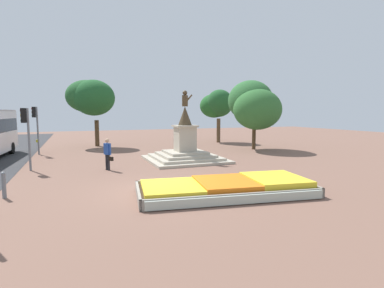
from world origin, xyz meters
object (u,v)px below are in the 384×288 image
at_px(flower_planter, 229,188).
at_px(traffic_light_far_corner, 36,122).
at_px(kerb_bollard_mid_b, 4,184).
at_px(statue_monument, 185,149).
at_px(pedestrian_with_handbag, 108,152).
at_px(traffic_light_mid_block, 26,127).

distance_m(flower_planter, traffic_light_far_corner, 17.46).
height_order(traffic_light_far_corner, kerb_bollard_mid_b, traffic_light_far_corner).
xyz_separation_m(statue_monument, traffic_light_far_corner, (-9.55, 6.77, 1.76)).
distance_m(flower_planter, kerb_bollard_mid_b, 8.55).
relative_size(statue_monument, pedestrian_with_handbag, 2.78).
bearing_deg(traffic_light_far_corner, statue_monument, -35.34).
relative_size(flower_planter, pedestrian_with_handbag, 4.09).
xyz_separation_m(traffic_light_far_corner, pedestrian_with_handbag, (4.38, -8.33, -1.50)).
height_order(statue_monument, kerb_bollard_mid_b, statue_monument).
bearing_deg(statue_monument, pedestrian_with_handbag, -163.24).
distance_m(traffic_light_far_corner, kerb_bollard_mid_b, 12.75).
distance_m(traffic_light_mid_block, pedestrian_with_handbag, 4.61).
xyz_separation_m(flower_planter, traffic_light_mid_block, (-8.06, 8.31, 2.17)).
height_order(pedestrian_with_handbag, kerb_bollard_mid_b, pedestrian_with_handbag).
distance_m(traffic_light_far_corner, pedestrian_with_handbag, 9.53).
relative_size(traffic_light_far_corner, pedestrian_with_handbag, 2.05).
bearing_deg(pedestrian_with_handbag, statue_monument, 16.76).
height_order(flower_planter, kerb_bollard_mid_b, kerb_bollard_mid_b).
relative_size(flower_planter, kerb_bollard_mid_b, 7.13).
bearing_deg(pedestrian_with_handbag, traffic_light_far_corner, 117.74).
height_order(traffic_light_mid_block, traffic_light_far_corner, traffic_light_far_corner).
bearing_deg(traffic_light_mid_block, pedestrian_with_handbag, -19.32).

